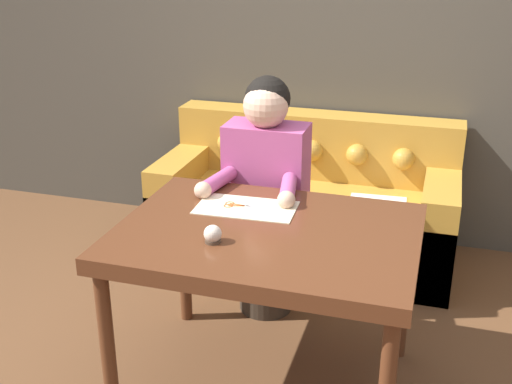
# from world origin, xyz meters

# --- Properties ---
(wall_back) EXTENTS (8.00, 0.06, 2.60)m
(wall_back) POSITION_xyz_m (0.00, 1.76, 1.30)
(wall_back) COLOR #474238
(wall_back) RESTS_ON ground_plane
(dining_table) EXTENTS (1.22, 0.91, 0.76)m
(dining_table) POSITION_xyz_m (0.02, 0.04, 0.69)
(dining_table) COLOR #562D19
(dining_table) RESTS_ON ground_plane
(couch) EXTENTS (1.78, 0.79, 0.84)m
(couch) POSITION_xyz_m (-0.10, 1.36, 0.31)
(couch) COLOR #B7842D
(couch) RESTS_ON ground_plane
(person) EXTENTS (0.47, 0.55, 1.26)m
(person) POSITION_xyz_m (-0.16, 0.64, 0.65)
(person) COLOR #33281E
(person) RESTS_ON ground_plane
(pattern_paper_main) EXTENTS (0.44, 0.26, 0.00)m
(pattern_paper_main) POSITION_xyz_m (-0.13, 0.22, 0.77)
(pattern_paper_main) COLOR beige
(pattern_paper_main) RESTS_ON dining_table
(scissors) EXTENTS (0.21, 0.08, 0.01)m
(scissors) POSITION_xyz_m (-0.17, 0.23, 0.77)
(scissors) COLOR silver
(scissors) RESTS_ON dining_table
(pin_cushion) EXTENTS (0.07, 0.07, 0.07)m
(pin_cushion) POSITION_xyz_m (-0.15, -0.14, 0.80)
(pin_cushion) COLOR #4C3828
(pin_cushion) RESTS_ON dining_table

